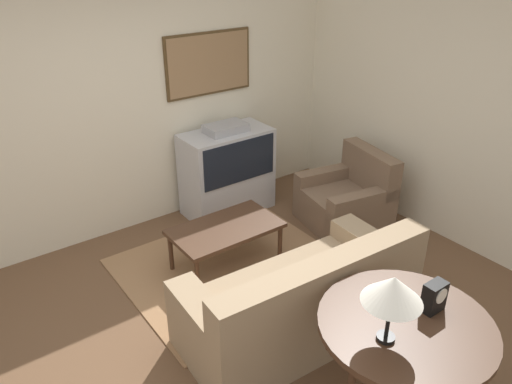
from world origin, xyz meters
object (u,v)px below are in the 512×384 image
(armchair, at_px, (347,200))
(mantel_clock, at_px, (434,297))
(couch, at_px, (302,302))
(console_table, at_px, (406,331))
(coffee_table, at_px, (226,231))
(table_lamp, at_px, (393,290))
(tv, at_px, (227,171))

(armchair, xyz_separation_m, mantel_clock, (-1.36, -2.02, 0.62))
(couch, height_order, mantel_clock, mantel_clock)
(console_table, bearing_deg, armchair, 51.73)
(couch, relative_size, coffee_table, 1.87)
(console_table, distance_m, mantel_clock, 0.28)
(coffee_table, xyz_separation_m, mantel_clock, (0.19, -2.11, 0.50))
(coffee_table, distance_m, table_lamp, 2.25)
(tv, xyz_separation_m, table_lamp, (-0.88, -3.04, 0.65))
(tv, distance_m, coffee_table, 1.14)
(tv, xyz_separation_m, coffee_table, (-0.64, -0.94, -0.10))
(table_lamp, bearing_deg, armchair, 48.33)
(coffee_table, bearing_deg, couch, -91.43)
(tv, distance_m, console_table, 3.11)
(console_table, bearing_deg, mantel_clock, -3.50)
(armchair, xyz_separation_m, table_lamp, (-1.79, -2.02, 0.88))
(mantel_clock, bearing_deg, couch, 102.62)
(mantel_clock, bearing_deg, coffee_table, 95.11)
(tv, height_order, coffee_table, tv)
(tv, height_order, table_lamp, table_lamp)
(couch, bearing_deg, tv, -104.78)
(couch, distance_m, armchair, 1.89)
(tv, height_order, armchair, tv)
(coffee_table, height_order, console_table, console_table)
(table_lamp, distance_m, mantel_clock, 0.50)
(armchair, relative_size, coffee_table, 0.94)
(couch, relative_size, console_table, 1.77)
(console_table, relative_size, mantel_clock, 5.33)
(table_lamp, bearing_deg, mantel_clock, -0.15)
(couch, relative_size, mantel_clock, 9.47)
(table_lamp, height_order, mantel_clock, table_lamp)
(coffee_table, bearing_deg, table_lamp, -96.67)
(couch, height_order, console_table, couch)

